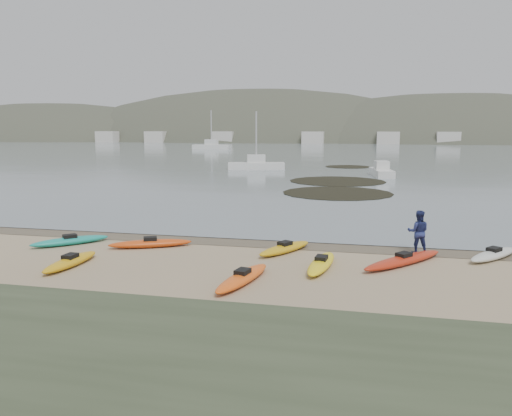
# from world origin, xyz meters

# --- Properties ---
(ground) EXTENTS (600.00, 600.00, 0.00)m
(ground) POSITION_xyz_m (0.00, 0.00, 0.00)
(ground) COLOR tan
(ground) RESTS_ON ground
(wet_sand) EXTENTS (60.00, 60.00, 0.00)m
(wet_sand) POSITION_xyz_m (0.00, -0.30, 0.00)
(wet_sand) COLOR brown
(wet_sand) RESTS_ON ground
(water) EXTENTS (1200.00, 1200.00, 0.00)m
(water) POSITION_xyz_m (0.00, 300.00, 0.01)
(water) COLOR slate
(water) RESTS_ON ground
(kayaks) EXTENTS (20.34, 8.43, 0.34)m
(kayaks) POSITION_xyz_m (0.77, -3.32, 0.17)
(kayaks) COLOR yellow
(kayaks) RESTS_ON ground
(person_east) EXTENTS (0.88, 0.69, 1.78)m
(person_east) POSITION_xyz_m (6.98, -0.85, 0.89)
(person_east) COLOR navy
(person_east) RESTS_ON ground
(kelp_mats) EXTENTS (9.44, 34.89, 0.04)m
(kelp_mats) POSITION_xyz_m (2.30, 26.49, 0.03)
(kelp_mats) COLOR black
(kelp_mats) RESTS_ON water
(moored_boats) EXTENTS (95.23, 81.74, 1.28)m
(moored_boats) POSITION_xyz_m (6.47, 78.86, 0.56)
(moored_boats) COLOR silver
(moored_boats) RESTS_ON ground
(far_hills) EXTENTS (550.00, 135.00, 80.00)m
(far_hills) POSITION_xyz_m (39.38, 193.97, -15.93)
(far_hills) COLOR #384235
(far_hills) RESTS_ON ground
(far_town) EXTENTS (199.00, 5.00, 4.00)m
(far_town) POSITION_xyz_m (6.00, 145.00, 2.00)
(far_town) COLOR beige
(far_town) RESTS_ON ground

